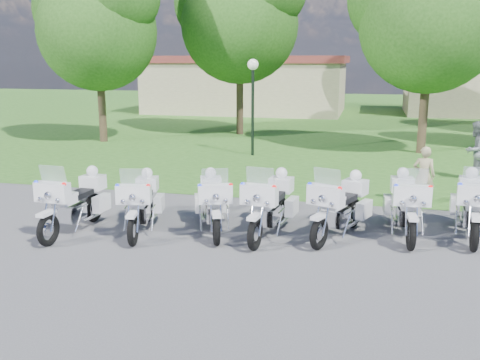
% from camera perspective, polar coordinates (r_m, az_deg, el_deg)
% --- Properties ---
extents(ground, '(100.00, 100.00, 0.00)m').
position_cam_1_polar(ground, '(12.44, -1.25, -5.47)').
color(ground, '#4E4E52').
rests_on(ground, ground).
extents(grass_lawn, '(100.00, 48.00, 0.01)m').
position_cam_1_polar(grass_lawn, '(38.73, 9.18, 6.88)').
color(grass_lawn, '#2D621F').
rests_on(grass_lawn, ground).
extents(motorcycle_0, '(0.88, 2.53, 1.70)m').
position_cam_1_polar(motorcycle_0, '(12.83, -17.17, -2.17)').
color(motorcycle_0, black).
rests_on(motorcycle_0, ground).
extents(motorcycle_1, '(1.13, 2.40, 1.63)m').
position_cam_1_polar(motorcycle_1, '(12.46, -10.45, -2.37)').
color(motorcycle_1, black).
rests_on(motorcycle_1, ground).
extents(motorcycle_2, '(1.33, 2.32, 1.63)m').
position_cam_1_polar(motorcycle_2, '(12.30, -2.90, -2.37)').
color(motorcycle_2, black).
rests_on(motorcycle_2, ground).
extents(motorcycle_3, '(1.03, 2.55, 1.72)m').
position_cam_1_polar(motorcycle_3, '(12.01, 3.31, -2.58)').
color(motorcycle_3, black).
rests_on(motorcycle_3, ground).
extents(motorcycle_4, '(1.39, 2.41, 1.69)m').
position_cam_1_polar(motorcycle_4, '(12.11, 10.69, -2.70)').
color(motorcycle_4, black).
rests_on(motorcycle_4, ground).
extents(motorcycle_5, '(0.92, 2.53, 1.70)m').
position_cam_1_polar(motorcycle_5, '(12.58, 17.26, -2.48)').
color(motorcycle_5, black).
rests_on(motorcycle_5, ground).
extents(motorcycle_6, '(0.99, 2.58, 1.73)m').
position_cam_1_polar(motorcycle_6, '(13.00, 23.53, -2.42)').
color(motorcycle_6, black).
rests_on(motorcycle_6, ground).
extents(lamp_post, '(0.44, 0.44, 3.90)m').
position_cam_1_polar(lamp_post, '(21.79, 1.38, 10.34)').
color(lamp_post, black).
rests_on(lamp_post, ground).
extents(tree_0, '(6.42, 5.48, 8.56)m').
position_cam_1_polar(tree_0, '(26.51, -15.06, 16.20)').
color(tree_0, '#38281C').
rests_on(tree_0, ground).
extents(tree_1, '(6.99, 5.96, 9.32)m').
position_cam_1_polar(tree_1, '(28.24, -0.12, 17.41)').
color(tree_1, '#38281C').
rests_on(tree_1, ground).
extents(tree_2, '(6.63, 5.66, 8.85)m').
position_cam_1_polar(tree_2, '(23.73, 19.59, 16.83)').
color(tree_2, '#38281C').
rests_on(tree_2, ground).
extents(building_west, '(14.56, 8.32, 4.10)m').
position_cam_1_polar(building_west, '(40.48, 0.78, 10.22)').
color(building_west, tan).
rests_on(building_west, ground).
extents(bystander_a, '(0.64, 0.46, 1.61)m').
position_cam_1_polar(bystander_a, '(15.30, 19.01, 0.42)').
color(bystander_a, tan).
rests_on(bystander_a, ground).
extents(bystander_b, '(1.17, 1.19, 1.93)m').
position_cam_1_polar(bystander_b, '(19.09, 23.80, 2.87)').
color(bystander_b, slate).
rests_on(bystander_b, ground).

